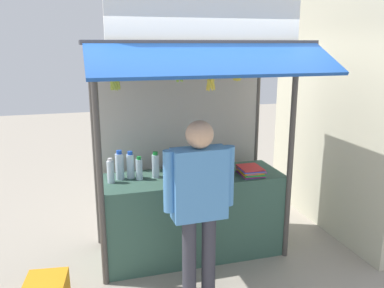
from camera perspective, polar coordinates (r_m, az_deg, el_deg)
name	(u,v)px	position (r m, az deg, el deg)	size (l,w,h in m)	color
ground_plane	(192,252)	(4.64, 0.00, -15.28)	(20.00, 20.00, 0.00)	#9E9384
stall_counter	(192,215)	(4.43, 0.00, -10.15)	(1.95, 0.67, 0.91)	#385B4C
stall_structure	(188,108)	(4.23, -0.54, 5.17)	(2.15, 1.59, 2.66)	#4C4742
water_bottle_front_left	(130,166)	(4.21, -8.82, -3.07)	(0.08, 0.08, 0.29)	silver
water_bottle_left	(120,166)	(4.18, -10.34, -3.10)	(0.09, 0.09, 0.31)	silver
water_bottle_far_right	(156,165)	(4.19, -5.24, -3.08)	(0.08, 0.08, 0.28)	silver
water_bottle_front_right	(111,171)	(4.10, -11.60, -3.86)	(0.07, 0.07, 0.26)	silver
water_bottle_mid_left	(139,169)	(4.15, -7.58, -3.55)	(0.07, 0.07, 0.25)	silver
magazine_stack_mid_right	(221,168)	(4.37, 4.22, -3.50)	(0.23, 0.27, 0.09)	purple
magazine_stack_rear_center	(251,171)	(4.33, 8.41, -3.83)	(0.27, 0.31, 0.09)	purple
banana_bunch_inner_left	(237,73)	(3.74, 6.53, 10.03)	(0.10, 0.10, 0.24)	#332D23
banana_bunch_inner_right	(115,82)	(3.47, -11.03, 8.78)	(0.11, 0.11, 0.29)	#332D23
banana_bunch_rightmost	(180,74)	(3.56, -1.79, 10.04)	(0.09, 0.09, 0.23)	#332D23
banana_bunch_leftmost	(211,82)	(3.65, 2.68, 8.88)	(0.10, 0.10, 0.32)	#332D23
vendor_person	(199,196)	(3.47, 1.04, -7.42)	(0.63, 0.24, 1.67)	#383842
neighbour_wall	(331,106)	(5.18, 19.25, 5.11)	(0.20, 2.40, 3.07)	beige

